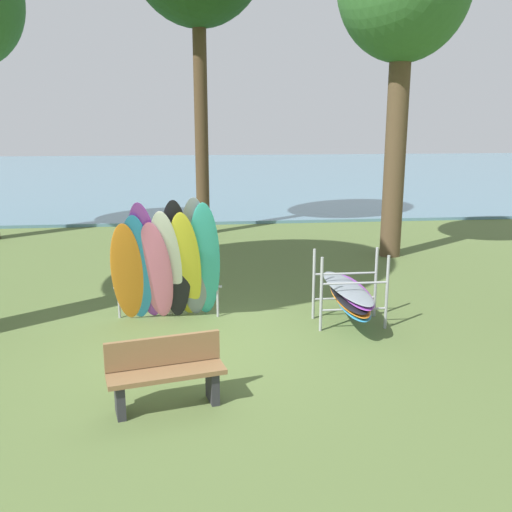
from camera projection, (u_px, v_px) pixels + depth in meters
ground_plane at (192, 342)px, 8.96m from camera, size 80.00×80.00×0.00m
lake_water at (193, 173)px, 36.23m from camera, size 80.00×36.00×0.10m
leaning_board_pile at (167, 266)px, 9.53m from camera, size 1.88×1.07×2.23m
board_storage_rack at (350, 294)px, 9.68m from camera, size 1.15×2.13×1.25m
park_bench at (166, 371)px, 6.88m from camera, size 1.46×0.71×0.85m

